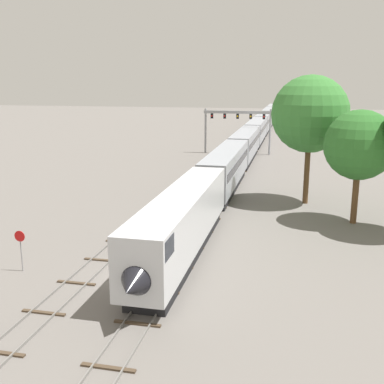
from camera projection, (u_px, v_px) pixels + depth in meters
ground_plane at (138, 276)px, 30.74m from camera, size 400.00×400.00×0.00m
track_main at (252, 150)px, 87.27m from camera, size 2.60×200.00×0.16m
track_near at (203, 167)px, 69.43m from camera, size 2.60×160.00×0.16m
passenger_train at (257, 131)px, 96.12m from camera, size 3.04×152.28×4.80m
signal_gantry at (238, 121)px, 81.49m from camera, size 12.10×0.49×7.94m
stop_sign at (21, 245)px, 31.13m from camera, size 0.76×0.08×2.88m
trackside_tree_mid at (310, 114)px, 46.99m from camera, size 7.88×7.88×13.32m
trackside_tree_right at (359, 145)px, 40.61m from camera, size 6.20×6.20×10.27m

